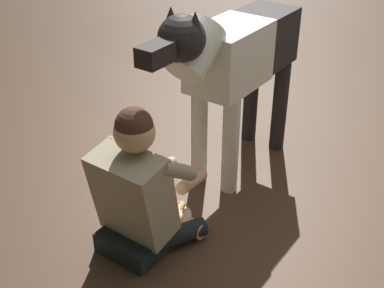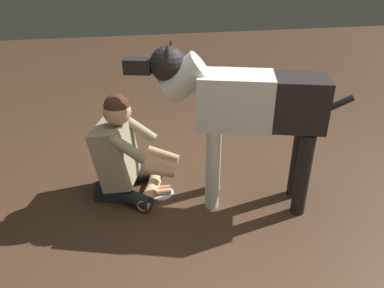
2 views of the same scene
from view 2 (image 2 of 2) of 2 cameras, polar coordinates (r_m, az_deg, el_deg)
name	(u,v)px [view 2 (image 2 of 2)]	position (r m, az deg, el deg)	size (l,w,h in m)	color
ground_plane	(239,204)	(2.94, 7.37, -9.23)	(14.37, 14.37, 0.00)	#483020
person_sitting_on_floor	(123,155)	(2.92, -10.78, -1.68)	(0.71, 0.60, 0.85)	black
large_dog	(243,106)	(2.61, 7.98, 5.94)	(1.52, 0.64, 1.23)	silver
hot_dog_on_plate	(161,191)	(3.02, -4.83, -7.35)	(0.20, 0.20, 0.06)	silver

